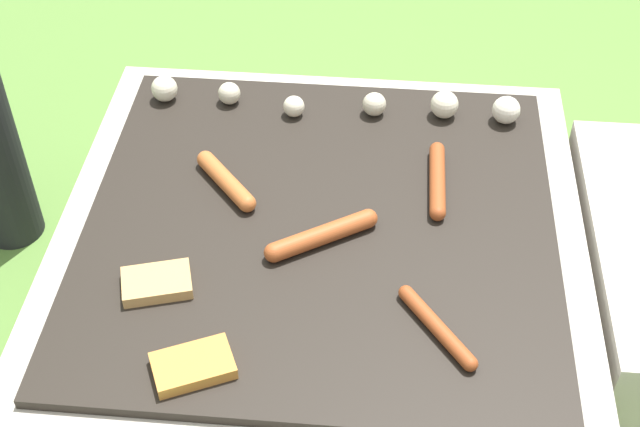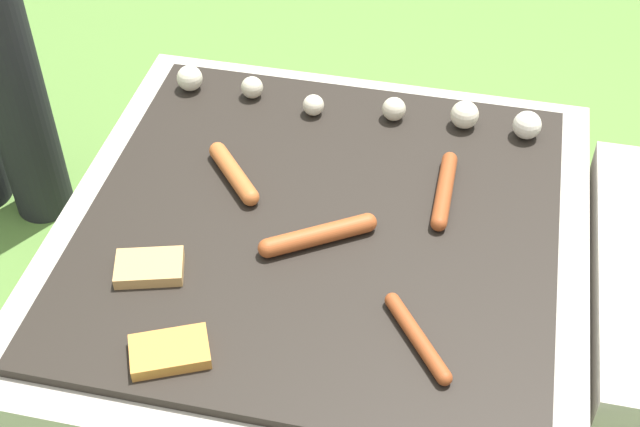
% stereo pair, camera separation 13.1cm
% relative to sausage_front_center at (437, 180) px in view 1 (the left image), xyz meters
% --- Properties ---
extents(ground_plane, '(14.00, 14.00, 0.00)m').
position_rel_sausage_front_center_xyz_m(ground_plane, '(-0.19, -0.11, -0.39)').
color(ground_plane, '#567F38').
extents(grill, '(0.88, 0.88, 0.38)m').
position_rel_sausage_front_center_xyz_m(grill, '(-0.19, -0.11, -0.21)').
color(grill, '#B2AA9E').
rests_on(grill, ground_plane).
extents(sausage_front_center, '(0.03, 0.19, 0.03)m').
position_rel_sausage_front_center_xyz_m(sausage_front_center, '(0.00, 0.00, 0.00)').
color(sausage_front_center, '#93421E').
rests_on(sausage_front_center, grill).
extents(sausage_back_center, '(0.12, 0.14, 0.03)m').
position_rel_sausage_front_center_xyz_m(sausage_back_center, '(-0.36, -0.04, 0.00)').
color(sausage_back_center, '#B7602D').
rests_on(sausage_back_center, grill).
extents(sausage_back_left, '(0.12, 0.15, 0.02)m').
position_rel_sausage_front_center_xyz_m(sausage_back_left, '(-0.00, -0.32, -0.00)').
color(sausage_back_left, '#93421E').
rests_on(sausage_back_left, grill).
extents(sausage_back_right, '(0.18, 0.12, 0.03)m').
position_rel_sausage_front_center_xyz_m(sausage_back_right, '(-0.19, -0.15, 0.00)').
color(sausage_back_right, '#A34C23').
rests_on(sausage_back_right, grill).
extents(bread_slice_left, '(0.12, 0.10, 0.02)m').
position_rel_sausage_front_center_xyz_m(bread_slice_left, '(-0.43, -0.27, -0.00)').
color(bread_slice_left, tan).
rests_on(bread_slice_left, grill).
extents(bread_slice_center, '(0.13, 0.11, 0.02)m').
position_rel_sausage_front_center_xyz_m(bread_slice_center, '(-0.34, -0.42, -0.00)').
color(bread_slice_center, '#D18438').
rests_on(bread_slice_center, grill).
extents(mushroom_row, '(0.70, 0.07, 0.05)m').
position_rel_sausage_front_center_xyz_m(mushroom_row, '(-0.16, 0.20, 0.01)').
color(mushroom_row, beige).
rests_on(mushroom_row, grill).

